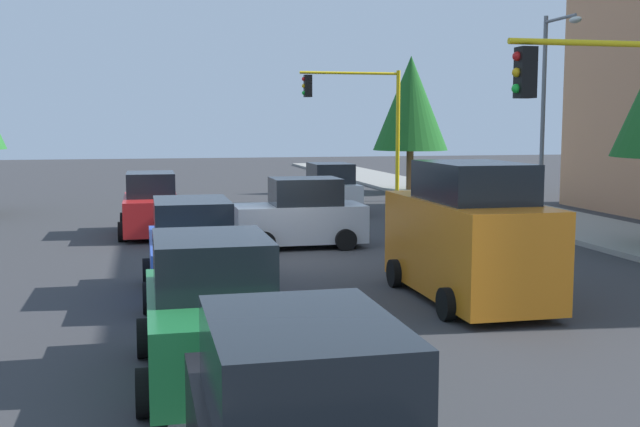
{
  "coord_description": "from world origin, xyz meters",
  "views": [
    {
      "loc": [
        19.75,
        -3.74,
        3.53
      ],
      "look_at": [
        0.15,
        0.7,
        1.2
      ],
      "focal_mm": 43.89,
      "sensor_mm": 36.0,
      "label": 1
    }
  ],
  "objects_px": {
    "tree_roadside_far": "(411,103)",
    "delivery_van_orange": "(468,237)",
    "traffic_signal_far_left": "(360,109)",
    "car_white": "(329,190)",
    "traffic_signal_near_left": "(630,114)",
    "street_lamp_curbside": "(549,98)",
    "car_blue": "(193,253)",
    "car_red": "(151,207)",
    "car_green": "(213,315)",
    "car_silver": "(301,216)"
  },
  "relations": [
    {
      "from": "street_lamp_curbside",
      "to": "tree_roadside_far",
      "type": "bearing_deg",
      "value": 178.81
    },
    {
      "from": "traffic_signal_near_left",
      "to": "car_red",
      "type": "xyz_separation_m",
      "value": [
        -11.4,
        -9.15,
        -2.81
      ]
    },
    {
      "from": "traffic_signal_near_left",
      "to": "street_lamp_curbside",
      "type": "relative_size",
      "value": 0.74
    },
    {
      "from": "traffic_signal_near_left",
      "to": "traffic_signal_far_left",
      "type": "distance_m",
      "value": 20.0
    },
    {
      "from": "street_lamp_curbside",
      "to": "car_silver",
      "type": "xyz_separation_m",
      "value": [
        1.61,
        -8.59,
        -3.45
      ]
    },
    {
      "from": "car_blue",
      "to": "car_green",
      "type": "distance_m",
      "value": 5.31
    },
    {
      "from": "traffic_signal_far_left",
      "to": "car_blue",
      "type": "xyz_separation_m",
      "value": [
        17.81,
        -8.52,
        -3.24
      ]
    },
    {
      "from": "traffic_signal_far_left",
      "to": "tree_roadside_far",
      "type": "height_order",
      "value": "tree_roadside_far"
    },
    {
      "from": "car_white",
      "to": "delivery_van_orange",
      "type": "bearing_deg",
      "value": -3.14
    },
    {
      "from": "traffic_signal_far_left",
      "to": "car_blue",
      "type": "distance_m",
      "value": 20.01
    },
    {
      "from": "tree_roadside_far",
      "to": "traffic_signal_far_left",
      "type": "bearing_deg",
      "value": -43.33
    },
    {
      "from": "traffic_signal_far_left",
      "to": "car_green",
      "type": "distance_m",
      "value": 24.87
    },
    {
      "from": "traffic_signal_far_left",
      "to": "delivery_van_orange",
      "type": "height_order",
      "value": "traffic_signal_far_left"
    },
    {
      "from": "traffic_signal_far_left",
      "to": "car_blue",
      "type": "height_order",
      "value": "traffic_signal_far_left"
    },
    {
      "from": "car_white",
      "to": "tree_roadside_far",
      "type": "bearing_deg",
      "value": 142.68
    },
    {
      "from": "car_red",
      "to": "traffic_signal_far_left",
      "type": "bearing_deg",
      "value": 132.91
    },
    {
      "from": "street_lamp_curbside",
      "to": "car_white",
      "type": "height_order",
      "value": "street_lamp_curbside"
    },
    {
      "from": "car_blue",
      "to": "car_red",
      "type": "distance_m",
      "value": 9.23
    },
    {
      "from": "car_silver",
      "to": "car_green",
      "type": "xyz_separation_m",
      "value": [
        11.12,
        -3.46,
        0.0
      ]
    },
    {
      "from": "traffic_signal_near_left",
      "to": "car_green",
      "type": "xyz_separation_m",
      "value": [
        3.12,
        -8.47,
        -2.81
      ]
    },
    {
      "from": "traffic_signal_near_left",
      "to": "car_blue",
      "type": "relative_size",
      "value": 1.24
    },
    {
      "from": "street_lamp_curbside",
      "to": "car_blue",
      "type": "distance_m",
      "value": 14.52
    },
    {
      "from": "traffic_signal_far_left",
      "to": "car_white",
      "type": "distance_m",
      "value": 5.7
    },
    {
      "from": "traffic_signal_near_left",
      "to": "street_lamp_curbside",
      "type": "height_order",
      "value": "street_lamp_curbside"
    },
    {
      "from": "traffic_signal_near_left",
      "to": "street_lamp_curbside",
      "type": "xyz_separation_m",
      "value": [
        -9.61,
        3.58,
        0.64
      ]
    },
    {
      "from": "street_lamp_curbside",
      "to": "tree_roadside_far",
      "type": "xyz_separation_m",
      "value": [
        -14.39,
        0.3,
        0.16
      ]
    },
    {
      "from": "street_lamp_curbside",
      "to": "car_blue",
      "type": "bearing_deg",
      "value": -58.26
    },
    {
      "from": "tree_roadside_far",
      "to": "car_red",
      "type": "height_order",
      "value": "tree_roadside_far"
    },
    {
      "from": "car_white",
      "to": "car_silver",
      "type": "bearing_deg",
      "value": -19.08
    },
    {
      "from": "delivery_van_orange",
      "to": "car_blue",
      "type": "bearing_deg",
      "value": -106.7
    },
    {
      "from": "tree_roadside_far",
      "to": "car_blue",
      "type": "height_order",
      "value": "tree_roadside_far"
    },
    {
      "from": "traffic_signal_near_left",
      "to": "car_white",
      "type": "height_order",
      "value": "traffic_signal_near_left"
    },
    {
      "from": "tree_roadside_far",
      "to": "car_white",
      "type": "distance_m",
      "value": 10.74
    },
    {
      "from": "tree_roadside_far",
      "to": "delivery_van_orange",
      "type": "distance_m",
      "value": 24.63
    },
    {
      "from": "traffic_signal_near_left",
      "to": "car_white",
      "type": "xyz_separation_m",
      "value": [
        -15.95,
        -2.26,
        -2.81
      ]
    },
    {
      "from": "car_white",
      "to": "car_blue",
      "type": "bearing_deg",
      "value": -24.12
    },
    {
      "from": "delivery_van_orange",
      "to": "car_blue",
      "type": "height_order",
      "value": "delivery_van_orange"
    },
    {
      "from": "traffic_signal_near_left",
      "to": "delivery_van_orange",
      "type": "xyz_separation_m",
      "value": [
        -0.6,
        -3.1,
        -2.43
      ]
    },
    {
      "from": "car_white",
      "to": "car_blue",
      "type": "distance_m",
      "value": 15.08
    },
    {
      "from": "street_lamp_curbside",
      "to": "car_silver",
      "type": "relative_size",
      "value": 1.9
    },
    {
      "from": "car_silver",
      "to": "car_white",
      "type": "distance_m",
      "value": 8.41
    },
    {
      "from": "tree_roadside_far",
      "to": "car_blue",
      "type": "xyz_separation_m",
      "value": [
        21.81,
        -12.3,
        -3.61
      ]
    },
    {
      "from": "traffic_signal_near_left",
      "to": "car_red",
      "type": "height_order",
      "value": "traffic_signal_near_left"
    },
    {
      "from": "car_silver",
      "to": "car_red",
      "type": "relative_size",
      "value": 0.92
    },
    {
      "from": "traffic_signal_near_left",
      "to": "car_silver",
      "type": "distance_m",
      "value": 9.85
    },
    {
      "from": "delivery_van_orange",
      "to": "car_green",
      "type": "height_order",
      "value": "delivery_van_orange"
    },
    {
      "from": "delivery_van_orange",
      "to": "car_green",
      "type": "relative_size",
      "value": 1.21
    },
    {
      "from": "street_lamp_curbside",
      "to": "car_red",
      "type": "distance_m",
      "value": 13.31
    },
    {
      "from": "car_green",
      "to": "traffic_signal_far_left",
      "type": "bearing_deg",
      "value": 159.65
    },
    {
      "from": "street_lamp_curbside",
      "to": "car_green",
      "type": "bearing_deg",
      "value": -43.42
    }
  ]
}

